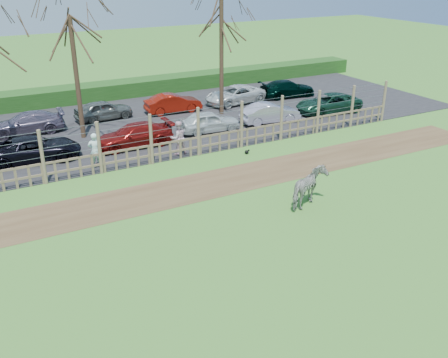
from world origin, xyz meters
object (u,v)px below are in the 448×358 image
car_10 (104,110)px  car_11 (173,103)px  visitor_a (95,151)px  car_5 (270,113)px  tree_mid (73,49)px  tree_right (221,30)px  car_12 (235,95)px  car_3 (134,135)px  car_6 (328,103)px  car_4 (209,122)px  car_9 (27,123)px  zebra (309,188)px  crow (247,152)px  visitor_b (178,138)px  car_2 (35,149)px  car_13 (287,89)px

car_10 → car_11: size_ratio=0.97×
visitor_a → car_5: size_ratio=0.47×
car_11 → tree_mid: bearing=112.1°
tree_right → car_12: (2.01, 1.83, -4.60)m
tree_mid → car_11: (6.39, 2.28, -4.23)m
car_3 → car_6: bearing=91.2°
car_4 → car_10: 7.03m
tree_mid → car_9: (-2.63, 2.20, -4.23)m
zebra → car_11: (0.49, 15.05, -0.15)m
crow → car_4: 4.10m
car_3 → car_12: (8.97, 5.11, 0.00)m
visitor_b → car_9: size_ratio=0.42×
car_11 → car_4: bearing=-174.5°
car_12 → visitor_b: bearing=-52.8°
tree_mid → car_4: 8.24m
visitor_a → car_12: size_ratio=0.40×
visitor_a → tree_mid: bearing=-81.0°
zebra → car_12: 15.94m
visitor_a → car_9: visitor_a is taller
car_11 → car_10: bearing=85.5°
tree_right → crow: 8.97m
visitor_b → car_12: size_ratio=0.40×
car_6 → car_12: size_ratio=1.00×
car_11 → visitor_b: bearing=161.6°
visitor_a → crow: (7.30, -1.69, -0.79)m
car_4 → visitor_b: bearing=134.1°
visitor_a → car_9: (-2.08, 7.01, -0.26)m
car_10 → tree_mid: bearing=139.3°
visitor_b → car_3: 2.71m
car_2 → car_12: 14.71m
visitor_b → car_13: visitor_b is taller
zebra → car_10: (-3.91, 15.59, -0.15)m
car_3 → car_9: same height
tree_mid → car_11: 7.99m
car_3 → car_10: size_ratio=1.17×
car_4 → car_10: bearing=45.8°
car_6 → car_11: 10.05m
tree_mid → car_4: size_ratio=1.94×
crow → car_4: (-0.11, 4.06, 0.53)m
car_9 → car_12: bearing=93.8°
crow → car_13: (8.49, 8.61, 0.53)m
zebra → car_5: zebra is taller
visitor_b → car_4: bearing=-140.2°
car_2 → car_3: bearing=-88.5°
tree_right → car_9: 12.62m
car_4 → car_12: same height
car_9 → car_13: 17.86m
car_2 → car_13: (18.14, 4.56, 0.00)m
car_11 → car_12: (4.62, 0.05, 0.00)m
car_2 → car_9: 4.66m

